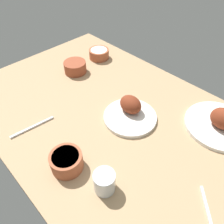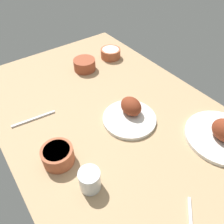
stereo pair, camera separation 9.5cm
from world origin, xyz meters
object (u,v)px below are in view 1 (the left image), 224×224
(bowl_cream, at_px, (99,53))
(fork_loose, at_px, (208,212))
(water_tumbler, at_px, (104,182))
(plate_far_side, at_px, (221,123))
(bowl_potatoes, at_px, (66,161))
(bowl_soup, at_px, (75,67))
(spoon_loose, at_px, (33,127))
(plate_near_viewer, at_px, (130,112))

(bowl_cream, distance_m, fork_loose, 0.98)
(water_tumbler, bearing_deg, plate_far_side, -104.40)
(bowl_potatoes, bearing_deg, plate_far_side, -116.93)
(bowl_cream, height_order, bowl_soup, bowl_soup)
(water_tumbler, distance_m, spoon_loose, 0.41)
(bowl_soup, xyz_separation_m, fork_loose, (-0.88, 0.18, -0.03))
(plate_near_viewer, relative_size, bowl_potatoes, 2.00)
(water_tumbler, bearing_deg, plate_near_viewer, -61.29)
(plate_near_viewer, xyz_separation_m, bowl_soup, (0.44, -0.04, 0.01))
(bowl_cream, xyz_separation_m, spoon_loose, (-0.22, 0.57, -0.03))
(fork_loose, bearing_deg, water_tumbler, 78.25)
(spoon_loose, bearing_deg, fork_loose, -66.74)
(bowl_potatoes, bearing_deg, spoon_loose, -1.10)
(plate_near_viewer, xyz_separation_m, spoon_loose, (0.24, 0.34, -0.02))
(plate_far_side, height_order, fork_loose, plate_far_side)
(plate_near_viewer, xyz_separation_m, bowl_cream, (0.46, -0.23, 0.00))
(plate_far_side, xyz_separation_m, bowl_cream, (0.76, -0.01, 0.00))
(bowl_soup, distance_m, spoon_loose, 0.43)
(plate_far_side, xyz_separation_m, plate_near_viewer, (0.30, 0.22, -0.00))
(plate_far_side, distance_m, plate_near_viewer, 0.37)
(bowl_cream, bearing_deg, plate_near_viewer, 153.45)
(plate_far_side, bearing_deg, spoon_loose, 46.01)
(plate_near_viewer, bearing_deg, plate_far_side, -144.31)
(bowl_cream, bearing_deg, plate_far_side, 179.11)
(fork_loose, bearing_deg, bowl_potatoes, 72.78)
(bowl_soup, relative_size, spoon_loose, 0.63)
(plate_far_side, height_order, bowl_cream, plate_far_side)
(bowl_potatoes, xyz_separation_m, bowl_cream, (0.47, -0.58, -0.01))
(plate_far_side, xyz_separation_m, fork_loose, (-0.14, 0.35, -0.02))
(spoon_loose, bearing_deg, plate_far_side, -37.37)
(bowl_potatoes, distance_m, bowl_cream, 0.75)
(plate_near_viewer, distance_m, water_tumbler, 0.35)
(plate_far_side, relative_size, fork_loose, 1.66)
(bowl_potatoes, relative_size, spoon_loose, 0.60)
(bowl_cream, xyz_separation_m, fork_loose, (-0.90, 0.37, -0.03))
(bowl_cream, height_order, spoon_loose, bowl_cream)
(plate_near_viewer, xyz_separation_m, bowl_potatoes, (-0.02, 0.35, 0.01))
(plate_far_side, distance_m, bowl_potatoes, 0.63)
(water_tumbler, bearing_deg, bowl_potatoes, 14.51)
(bowl_cream, relative_size, bowl_soup, 0.97)
(plate_near_viewer, bearing_deg, bowl_cream, -26.55)
(bowl_cream, bearing_deg, bowl_potatoes, 129.56)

